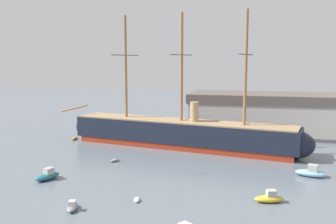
% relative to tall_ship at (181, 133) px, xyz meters
% --- Properties ---
extents(tall_ship, '(58.51, 16.29, 28.32)m').
position_rel_tall_ship_xyz_m(tall_ship, '(0.00, 0.00, 0.00)').
color(tall_ship, maroon).
rests_on(tall_ship, ground).
extents(motorboat_foreground_left, '(2.08, 3.27, 1.28)m').
position_rel_tall_ship_xyz_m(motorboat_foreground_left, '(-6.05, -36.96, -2.64)').
color(motorboat_foreground_left, gray).
rests_on(motorboat_foreground_left, ground).
extents(dinghy_near_centre, '(1.29, 1.98, 0.43)m').
position_rel_tall_ship_xyz_m(dinghy_near_centre, '(0.80, -32.19, -2.87)').
color(dinghy_near_centre, silver).
rests_on(dinghy_near_centre, ground).
extents(motorboat_mid_left, '(3.33, 4.71, 1.83)m').
position_rel_tall_ship_xyz_m(motorboat_mid_left, '(-15.76, -26.79, -2.44)').
color(motorboat_mid_left, '#236670').
rests_on(motorboat_mid_left, ground).
extents(motorboat_mid_right, '(4.24, 2.73, 1.65)m').
position_rel_tall_ship_xyz_m(motorboat_mid_right, '(17.94, -28.27, -2.50)').
color(motorboat_mid_right, gold).
rests_on(motorboat_mid_right, ground).
extents(dinghy_alongside_bow, '(1.75, 2.28, 0.49)m').
position_rel_tall_ship_xyz_m(dinghy_alongside_bow, '(-9.54, -14.33, -2.84)').
color(dinghy_alongside_bow, gray).
rests_on(dinghy_alongside_bow, ground).
extents(motorboat_alongside_stern, '(5.10, 3.03, 2.01)m').
position_rel_tall_ship_xyz_m(motorboat_alongside_stern, '(24.56, -15.20, -2.38)').
color(motorboat_alongside_stern, '#7FB2D6').
rests_on(motorboat_alongside_stern, ground).
extents(dinghy_far_left, '(1.28, 2.51, 0.57)m').
position_rel_tall_ship_xyz_m(dinghy_far_left, '(-26.10, 1.77, -2.80)').
color(dinghy_far_left, orange).
rests_on(dinghy_far_left, ground).
extents(motorboat_distant_centre, '(3.98, 2.17, 1.59)m').
position_rel_tall_ship_xyz_m(motorboat_distant_centre, '(7.31, 12.91, -2.53)').
color(motorboat_distant_centre, gray).
rests_on(motorboat_distant_centre, ground).
extents(dockside_warehouse_right, '(59.24, 18.48, 17.17)m').
position_rel_tall_ship_xyz_m(dockside_warehouse_right, '(25.82, 21.20, 2.00)').
color(dockside_warehouse_right, '#565659').
rests_on(dockside_warehouse_right, ground).
extents(seagull_in_flight, '(1.32, 0.59, 0.14)m').
position_rel_tall_ship_xyz_m(seagull_in_flight, '(-2.85, -20.33, 6.35)').
color(seagull_in_flight, silver).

